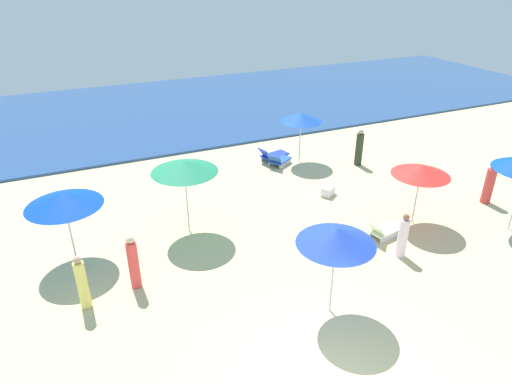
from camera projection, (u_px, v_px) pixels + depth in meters
ocean at (137, 113)px, 28.10m from camera, size 60.00×15.21×0.12m
umbrella_0 at (63, 199)px, 13.41m from camera, size 2.28×2.28×2.36m
umbrella_1 at (301, 117)px, 20.45m from camera, size 1.91×1.91×2.36m
lounge_chair_1_0 at (279, 160)px, 20.89m from camera, size 1.37×1.19×0.66m
lounge_chair_1_1 at (273, 155)px, 21.43m from camera, size 1.59×0.96×0.72m
umbrella_3 at (421, 170)px, 15.46m from camera, size 2.00×2.00×2.26m
lounge_chair_3_0 at (386, 230)px, 15.47m from camera, size 1.59×0.82×0.73m
umbrella_4 at (336, 236)px, 11.19m from camera, size 2.02×2.02×2.59m
umbrella_5 at (184, 167)px, 14.78m from camera, size 2.23×2.23×2.64m
beachgoer_0 at (359, 148)px, 20.71m from camera, size 0.48×0.48×1.73m
beachgoer_1 at (489, 185)px, 17.44m from camera, size 0.52×0.52×1.62m
beachgoer_2 at (403, 237)px, 14.22m from camera, size 0.44×0.44×1.53m
beachgoer_4 at (82, 283)px, 12.06m from camera, size 0.37×0.37×1.64m
beachgoer_5 at (133, 263)px, 12.81m from camera, size 0.34×0.34×1.71m
cooler_box_0 at (328, 191)px, 18.24m from camera, size 0.70×0.66×0.38m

